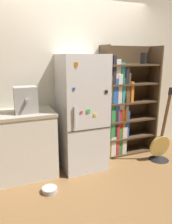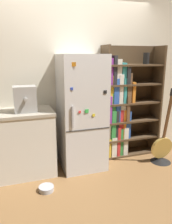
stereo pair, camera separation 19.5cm
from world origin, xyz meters
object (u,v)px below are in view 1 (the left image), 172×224
bookshelf (121,106)px  guitar (160,150)px  espresso_machine (26,100)px  refrigerator (82,113)px  pet_bowl (50,190)px

bookshelf → guitar: bearing=-46.2°
espresso_machine → guitar: (2.04, -0.29, -0.93)m
refrigerator → guitar: bearing=-14.1°
espresso_machine → pet_bowl: espresso_machine is taller
bookshelf → guitar: (0.47, -0.49, -0.67)m
bookshelf → espresso_machine: bearing=-172.8°
refrigerator → pet_bowl: refrigerator is taller
refrigerator → guitar: (1.25, -0.31, -0.67)m
pet_bowl → bookshelf: bearing=26.6°
refrigerator → pet_bowl: size_ratio=8.71×
refrigerator → guitar: refrigerator is taller
refrigerator → bookshelf: bearing=12.9°
refrigerator → pet_bowl: bearing=-140.1°
bookshelf → pet_bowl: 1.77m
refrigerator → pet_bowl: 1.16m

